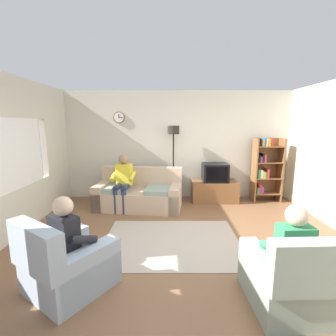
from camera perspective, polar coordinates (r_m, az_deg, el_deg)
The scene contains 13 objects.
ground_plane at distance 4.07m, azimuth 3.39°, elevation -17.57°, with size 12.00×12.00×0.00m, color brown.
back_wall_assembly at distance 6.28m, azimuth 1.98°, elevation 5.32°, with size 6.20×0.17×2.70m.
couch at distance 5.62m, azimuth -7.01°, elevation -6.15°, with size 1.99×1.11×0.90m.
tv_stand at distance 6.18m, azimuth 10.49°, elevation -5.29°, with size 1.10×0.56×0.51m.
tv at distance 6.04m, azimuth 10.68°, elevation -1.02°, with size 0.60×0.49×0.44m.
bookshelf at distance 6.46m, azimuth 21.45°, elevation 0.07°, with size 0.68×0.36×1.56m.
floor_lamp at distance 5.96m, azimuth 1.02°, elevation 6.01°, with size 0.28×0.28×1.85m.
armchair_near_window at distance 3.25m, azimuth -22.64°, elevation -20.40°, with size 1.16×1.18×0.90m.
armchair_near_bookshelf at distance 3.09m, azimuth 26.43°, elevation -22.44°, with size 0.83×0.91×0.90m.
area_rug at distance 4.16m, azimuth 0.62°, elevation -16.83°, with size 2.20×1.70×0.01m, color #AD9E8E.
person_on_couch at distance 5.47m, azimuth -10.71°, elevation -2.55°, with size 0.55×0.57×1.24m.
person_in_left_armchair at distance 3.14m, azimuth -21.65°, elevation -14.90°, with size 0.62×0.64×1.12m.
person_in_right_armchair at distance 3.00m, azimuth 26.09°, elevation -16.49°, with size 0.52×0.55×1.12m.
Camera 1 is at (-0.25, -3.59, 1.91)m, focal length 26.12 mm.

